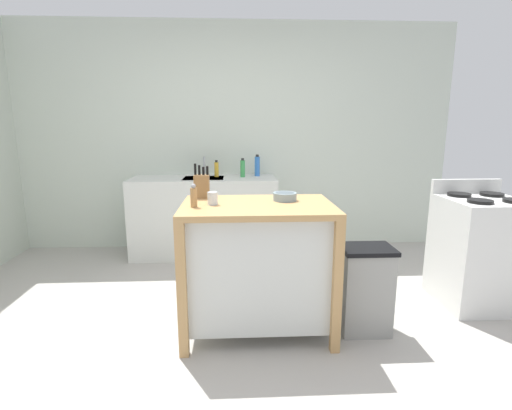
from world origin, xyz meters
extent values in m
plane|color=#ADA8A0|center=(0.00, 0.00, 0.00)|extent=(6.07, 6.07, 0.00)
cube|color=silver|center=(0.00, 2.23, 1.30)|extent=(5.07, 0.10, 2.60)
cube|color=tan|center=(0.16, 0.19, 0.91)|extent=(1.04, 0.70, 0.04)
cube|color=silver|center=(0.16, 0.19, 0.49)|extent=(0.94, 0.60, 0.79)
cube|color=tan|center=(-0.33, -0.13, 0.44)|extent=(0.06, 0.06, 0.89)
cube|color=tan|center=(0.64, -0.13, 0.44)|extent=(0.06, 0.06, 0.89)
cube|color=tan|center=(-0.33, 0.51, 0.44)|extent=(0.06, 0.06, 0.89)
cube|color=tan|center=(0.64, 0.51, 0.44)|extent=(0.06, 0.06, 0.89)
cube|color=olive|center=(-0.24, 0.44, 1.01)|extent=(0.11, 0.09, 0.17)
cylinder|color=black|center=(-0.29, 0.44, 1.14)|extent=(0.02, 0.02, 0.08)
cylinder|color=black|center=(-0.26, 0.44, 1.13)|extent=(0.02, 0.02, 0.07)
cylinder|color=black|center=(-0.23, 0.44, 1.13)|extent=(0.02, 0.02, 0.06)
cylinder|color=black|center=(-0.20, 0.44, 1.13)|extent=(0.02, 0.02, 0.06)
cylinder|color=gray|center=(0.36, 0.30, 0.96)|extent=(0.17, 0.17, 0.06)
cylinder|color=#49555B|center=(0.36, 0.30, 0.98)|extent=(0.14, 0.14, 0.01)
cylinder|color=silver|center=(-0.15, 0.18, 0.97)|extent=(0.07, 0.07, 0.09)
cylinder|color=#AD7F4C|center=(-0.27, 0.11, 0.99)|extent=(0.04, 0.04, 0.13)
sphere|color=#99999E|center=(-0.27, 0.11, 1.07)|extent=(0.03, 0.03, 0.03)
cube|color=gray|center=(0.91, 0.12, 0.30)|extent=(0.34, 0.26, 0.60)
cube|color=black|center=(0.91, 0.12, 0.61)|extent=(0.36, 0.28, 0.03)
cube|color=silver|center=(-0.35, 1.88, 0.44)|extent=(1.60, 0.60, 0.88)
cube|color=silver|center=(-0.35, 1.86, 0.87)|extent=(0.44, 0.36, 0.03)
cylinder|color=#B7BCC1|center=(-0.35, 2.02, 0.99)|extent=(0.02, 0.02, 0.22)
cylinder|color=green|center=(0.08, 1.91, 0.97)|extent=(0.05, 0.05, 0.19)
cylinder|color=black|center=(0.08, 1.91, 1.08)|extent=(0.03, 0.03, 0.02)
cylinder|color=blue|center=(0.25, 2.00, 0.99)|extent=(0.06, 0.06, 0.22)
cylinder|color=black|center=(0.25, 2.00, 1.11)|extent=(0.04, 0.04, 0.02)
cylinder|color=yellow|center=(-0.21, 1.95, 0.96)|extent=(0.05, 0.05, 0.16)
cylinder|color=black|center=(-0.21, 1.95, 1.06)|extent=(0.03, 0.03, 0.02)
cube|color=silver|center=(1.98, 0.51, 0.44)|extent=(0.60, 0.60, 0.88)
cube|color=silver|center=(1.98, 0.79, 0.94)|extent=(0.60, 0.04, 0.12)
cylinder|color=black|center=(1.84, 0.37, 0.89)|extent=(0.18, 0.18, 0.02)
cylinder|color=black|center=(1.84, 0.65, 0.89)|extent=(0.18, 0.18, 0.02)
cylinder|color=black|center=(2.12, 0.65, 0.89)|extent=(0.18, 0.18, 0.02)
camera|label=1|loc=(0.01, -2.37, 1.46)|focal=26.92mm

